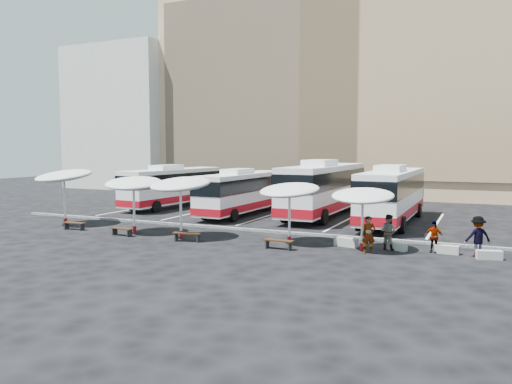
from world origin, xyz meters
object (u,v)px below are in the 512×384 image
at_px(wood_bench_2, 187,235).
at_px(conc_bench_2, 447,249).
at_px(wood_bench_3, 278,242).
at_px(sunshade_1, 134,183).
at_px(passenger_0, 369,235).
at_px(conc_bench_1, 397,246).
at_px(wood_bench_0, 74,224).
at_px(passenger_2, 434,237).
at_px(passenger_3, 477,236).
at_px(sunshade_4, 363,196).
at_px(wood_bench_1, 122,230).
at_px(bus_2, 324,187).
at_px(conc_bench_0, 346,242).
at_px(conc_bench_3, 489,255).
at_px(sunshade_2, 180,184).
at_px(sunshade_3, 290,190).
at_px(passenger_1, 388,232).
at_px(bus_3, 393,193).
at_px(sunshade_0, 64,176).
at_px(bus_1, 243,191).
at_px(bus_0, 174,185).

bearing_deg(wood_bench_2, conc_bench_2, 11.02).
bearing_deg(wood_bench_3, sunshade_1, 174.33).
bearing_deg(conc_bench_2, passenger_0, -156.58).
relative_size(sunshade_1, conc_bench_1, 4.12).
xyz_separation_m(wood_bench_0, passenger_0, (18.32, 0.67, 0.56)).
relative_size(wood_bench_0, passenger_2, 1.00).
height_order(wood_bench_3, passenger_3, passenger_3).
distance_m(sunshade_1, sunshade_4, 13.76).
relative_size(wood_bench_1, conc_bench_2, 1.39).
distance_m(bus_2, wood_bench_1, 15.77).
distance_m(wood_bench_1, conc_bench_2, 17.84).
relative_size(sunshade_1, conc_bench_0, 3.56).
relative_size(wood_bench_1, conc_bench_3, 1.39).
bearing_deg(wood_bench_1, conc_bench_2, 8.56).
bearing_deg(conc_bench_3, passenger_0, -169.62).
height_order(sunshade_2, sunshade_3, sunshade_2).
relative_size(wood_bench_0, passenger_1, 0.86).
bearing_deg(bus_2, conc_bench_1, -56.02).
height_order(wood_bench_0, passenger_1, passenger_1).
height_order(conc_bench_0, conc_bench_3, conc_bench_0).
distance_m(wood_bench_0, passenger_1, 19.14).
bearing_deg(bus_3, wood_bench_2, -127.09).
distance_m(sunshade_1, wood_bench_1, 2.91).
bearing_deg(sunshade_2, conc_bench_1, 7.41).
height_order(wood_bench_1, conc_bench_0, wood_bench_1).
relative_size(sunshade_2, conc_bench_3, 3.41).
bearing_deg(conc_bench_1, passenger_3, 1.09).
bearing_deg(sunshade_1, sunshade_0, 173.99).
relative_size(sunshade_0, sunshade_1, 1.01).
bearing_deg(conc_bench_2, wood_bench_3, -162.84).
xyz_separation_m(sunshade_2, conc_bench_1, (11.80, 1.54, -2.86)).
height_order(bus_2, conc_bench_0, bus_2).
bearing_deg(bus_1, sunshade_0, -130.74).
relative_size(sunshade_1, passenger_3, 2.27).
height_order(bus_0, passenger_3, bus_0).
bearing_deg(bus_3, sunshade_4, -88.46).
bearing_deg(conc_bench_0, sunshade_1, -174.72).
height_order(sunshade_3, wood_bench_0, sunshade_3).
xyz_separation_m(sunshade_4, wood_bench_3, (-3.91, -1.51, -2.37)).
bearing_deg(conc_bench_1, sunshade_3, -174.90).
distance_m(wood_bench_2, passenger_3, 14.75).
xyz_separation_m(sunshade_4, conc_bench_3, (5.81, 0.38, -2.53)).
distance_m(bus_0, conc_bench_2, 25.60).
bearing_deg(bus_0, wood_bench_3, -37.04).
relative_size(bus_1, wood_bench_3, 7.20).
bearing_deg(sunshade_3, bus_3, 69.31).
bearing_deg(passenger_0, wood_bench_2, 161.80).
distance_m(sunshade_1, sunshade_3, 9.79).
xyz_separation_m(bus_0, wood_bench_2, (9.93, -13.42, -1.51)).
bearing_deg(bus_0, sunshade_3, -33.24).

